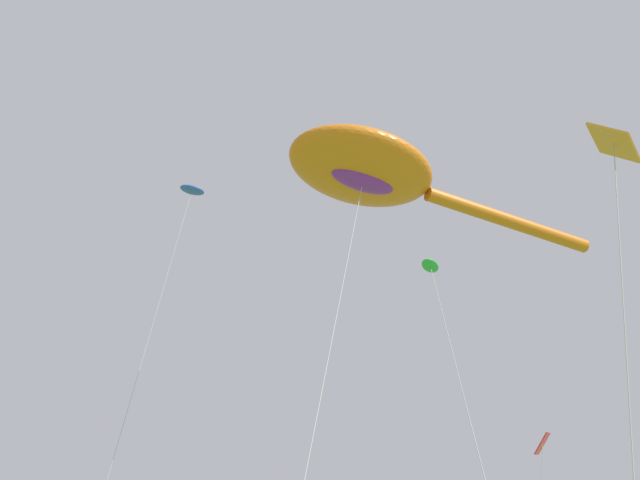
# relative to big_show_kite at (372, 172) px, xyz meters

# --- Properties ---
(big_show_kite) EXTENTS (13.42, 4.31, 18.80)m
(big_show_kite) POSITION_rel_big_show_kite_xyz_m (0.00, 0.00, 0.00)
(big_show_kite) COLOR orange
(big_show_kite) RESTS_ON ground
(small_kite_triangle_green) EXTENTS (1.44, 1.95, 10.48)m
(small_kite_triangle_green) POSITION_rel_big_show_kite_xyz_m (-3.50, -9.13, -8.45)
(small_kite_triangle_green) COLOR orange
(small_kite_triangle_green) RESTS_ON ground
(small_kite_box_yellow) EXTENTS (2.97, 0.82, 21.24)m
(small_kite_box_yellow) POSITION_rel_big_show_kite_xyz_m (-2.60, 7.52, 2.55)
(small_kite_box_yellow) COLOR blue
(small_kite_box_yellow) RESTS_ON ground
(small_kite_stunt_black) EXTENTS (2.13, 3.46, 12.50)m
(small_kite_stunt_black) POSITION_rel_big_show_kite_xyz_m (-1.03, -3.02, -6.28)
(small_kite_stunt_black) COLOR green
(small_kite_stunt_black) RESTS_ON ground
(small_kite_diamond_red) EXTENTS (0.86, 3.73, 12.45)m
(small_kite_diamond_red) POSITION_rel_big_show_kite_xyz_m (9.31, 2.12, -6.68)
(small_kite_diamond_red) COLOR red
(small_kite_diamond_red) RESTS_ON ground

